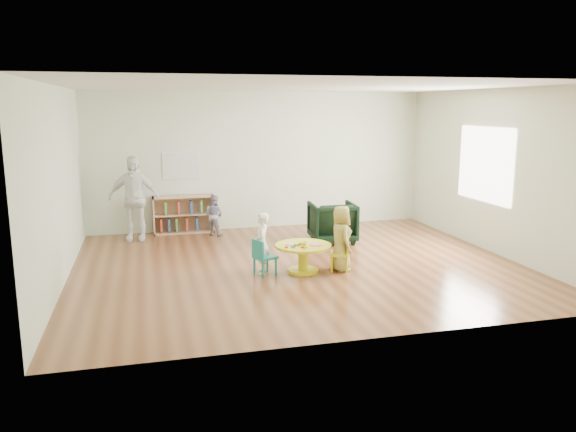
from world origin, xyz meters
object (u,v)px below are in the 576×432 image
at_px(armchair, 332,222).
at_px(bookshelf, 183,215).
at_px(adult_caretaker, 134,198).
at_px(child_left, 262,243).
at_px(kid_chair_left, 263,256).
at_px(child_right, 341,238).
at_px(toddler, 214,215).
at_px(activity_table, 303,253).
at_px(kid_chair_right, 342,253).

bearing_deg(armchair, bookshelf, -24.82).
bearing_deg(adult_caretaker, child_left, -46.09).
xyz_separation_m(kid_chair_left, adult_caretaker, (-1.89, 2.83, 0.51)).
height_order(armchair, adult_caretaker, adult_caretaker).
distance_m(child_right, adult_caretaker, 4.25).
relative_size(kid_chair_left, armchair, 0.66).
height_order(child_right, toddler, child_right).
bearing_deg(activity_table, armchair, 58.62).
bearing_deg(toddler, adult_caretaker, 40.09).
bearing_deg(adult_caretaker, activity_table, -38.96).
xyz_separation_m(child_left, adult_caretaker, (-1.90, 2.73, 0.34)).
distance_m(activity_table, adult_caretaker, 3.81).
distance_m(armchair, adult_caretaker, 3.76).
relative_size(child_left, adult_caretaker, 0.58).
distance_m(armchair, child_left, 2.35).
relative_size(armchair, toddler, 1.03).
height_order(bookshelf, armchair, armchair).
xyz_separation_m(kid_chair_right, armchair, (0.46, 1.82, 0.09)).
height_order(kid_chair_right, child_left, child_left).
bearing_deg(activity_table, adult_caretaker, 131.92).
xyz_separation_m(kid_chair_left, armchair, (1.69, 1.74, 0.08)).
bearing_deg(kid_chair_right, activity_table, 102.74).
xyz_separation_m(kid_chair_left, toddler, (-0.38, 2.85, 0.11)).
bearing_deg(child_left, child_right, 95.87).
relative_size(kid_chair_left, child_left, 0.59).
relative_size(activity_table, child_left, 0.92).
distance_m(child_left, toddler, 2.78).
distance_m(bookshelf, toddler, 0.70).
xyz_separation_m(kid_chair_right, bookshelf, (-2.19, 3.32, 0.08)).
bearing_deg(bookshelf, activity_table, -63.70).
bearing_deg(armchair, toddler, -23.37).
distance_m(kid_chair_left, toddler, 2.88).
bearing_deg(adult_caretaker, armchair, -7.74).
relative_size(activity_table, kid_chair_right, 1.62).
distance_m(activity_table, kid_chair_left, 0.64).
distance_m(activity_table, kid_chair_right, 0.60).
relative_size(kid_chair_right, child_right, 0.52).
bearing_deg(child_left, armchair, 147.71).
relative_size(bookshelf, adult_caretaker, 0.75).
relative_size(child_left, toddler, 1.16).
bearing_deg(bookshelf, kid_chair_right, -56.57).
bearing_deg(activity_table, child_left, 172.55).
xyz_separation_m(child_right, toddler, (-1.60, 2.91, -0.11)).
height_order(kid_chair_left, armchair, armchair).
bearing_deg(kid_chair_left, toddler, 166.82).
height_order(kid_chair_right, adult_caretaker, adult_caretaker).
distance_m(kid_chair_right, child_left, 1.25).
distance_m(kid_chair_right, armchair, 1.88).
bearing_deg(toddler, armchair, -168.92).
height_order(activity_table, adult_caretaker, adult_caretaker).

